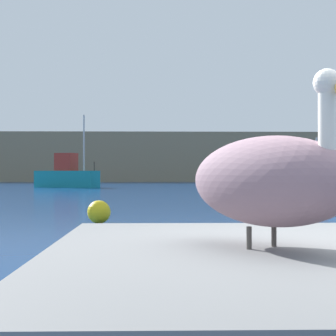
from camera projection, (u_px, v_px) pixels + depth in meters
The scene contains 5 objects.
hillside_backdrop at pixel (166, 158), 70.50m from camera, with size 140.00×10.81×5.97m, color #7F755B.
pier_dock at pixel (269, 321), 3.11m from camera, with size 2.52×3.16×0.81m, color gray.
pelican at pixel (270, 180), 3.11m from camera, with size 1.10×1.34×0.96m.
fishing_boat_teal at pixel (67, 176), 43.29m from camera, with size 5.29×3.40×5.65m.
mooring_buoy at pixel (99, 212), 13.14m from camera, with size 0.56×0.56×0.56m, color yellow.
Camera 1 is at (-1.30, -3.57, 1.25)m, focal length 59.03 mm.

